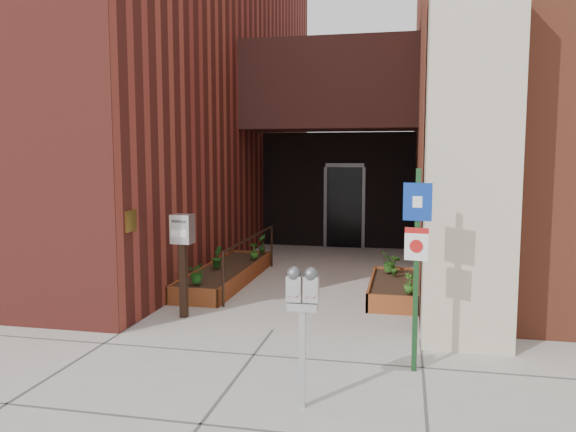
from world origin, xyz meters
The scene contains 15 objects.
ground centered at (0.00, 0.00, 0.00)m, with size 80.00×80.00×0.00m, color #9E9991.
architecture centered at (-0.18, 6.89, 4.98)m, with size 20.00×14.60×10.00m.
planter_left centered at (-1.55, 2.70, 0.13)m, with size 0.90×3.60×0.30m.
planter_right centered at (1.60, 2.20, 0.13)m, with size 0.80×2.20×0.30m.
handrail centered at (-1.05, 2.65, 0.75)m, with size 0.04×3.34×0.90m.
parking_meter centered at (0.83, -2.26, 1.07)m, with size 0.31×0.15×1.38m.
sign_post centered at (1.90, -1.11, 1.40)m, with size 0.31×0.10×2.27m.
payment_dropbox centered at (-1.44, 0.33, 1.12)m, with size 0.32×0.25×1.55m.
shrub_left_a centered at (-1.59, 1.28, 0.48)m, with size 0.32×0.32×0.36m, color #1F611B.
shrub_left_b centered at (-1.70, 2.56, 0.50)m, with size 0.22×0.22×0.40m, color #195017.
shrub_left_c centered at (-1.25, 3.58, 0.47)m, with size 0.19×0.19×0.33m, color #28601B.
shrub_left_d centered at (-1.26, 4.30, 0.51)m, with size 0.22×0.22×0.41m, color #1D5117.
shrub_right_a centered at (1.85, 1.30, 0.45)m, with size 0.17×0.17×0.31m, color #2E621C.
shrub_right_b centered at (1.61, 2.56, 0.49)m, with size 0.20×0.20×0.38m, color #265418.
shrub_right_c centered at (1.50, 2.83, 0.48)m, with size 0.33×0.33×0.37m, color #265819.
Camera 1 is at (1.77, -7.35, 2.42)m, focal length 35.00 mm.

